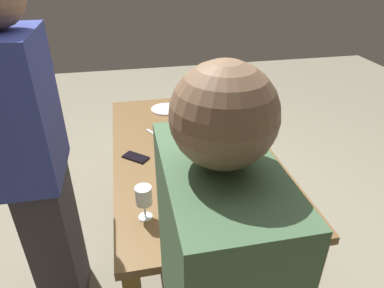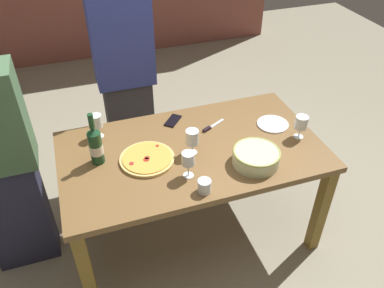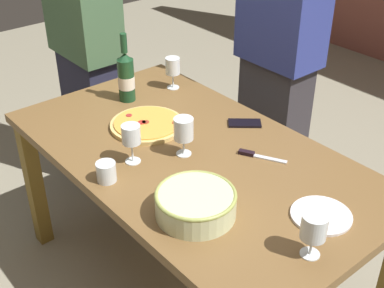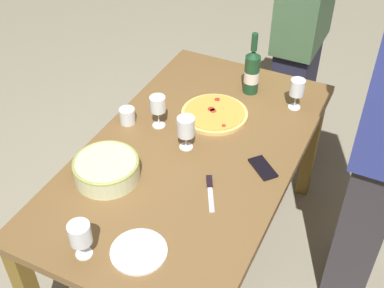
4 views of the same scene
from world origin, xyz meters
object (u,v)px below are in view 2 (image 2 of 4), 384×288
wine_bottle (96,145)px  wine_glass_near_pizza (188,159)px  side_plate (273,124)px  wine_glass_by_bottle (192,138)px  pizza_knife (211,127)px  wine_glass_far_left (301,123)px  cell_phone (173,121)px  cup_amber (204,186)px  serving_bowl (256,156)px  pizza (147,159)px  wine_glass_far_right (97,122)px  person_host (125,77)px  dining_table (192,161)px

wine_bottle → wine_glass_near_pizza: size_ratio=2.04×
side_plate → wine_glass_by_bottle: bearing=-169.7°
wine_glass_by_bottle → pizza_knife: bearing=46.3°
side_plate → pizza_knife: 0.41m
wine_glass_near_pizza → wine_glass_by_bottle: same height
wine_glass_far_left → cell_phone: bearing=149.1°
cup_amber → serving_bowl: bearing=18.8°
serving_bowl → pizza_knife: serving_bowl is taller
pizza → wine_glass_far_right: size_ratio=2.04×
wine_glass_near_pizza → person_host: size_ratio=0.09×
dining_table → wine_glass_near_pizza: size_ratio=9.86×
person_host → pizza_knife: bearing=18.2°
dining_table → cup_amber: (-0.05, -0.37, 0.13)m
wine_glass_far_left → dining_table: bearing=171.8°
serving_bowl → wine_glass_far_left: 0.41m
serving_bowl → person_host: bearing=118.5°
wine_glass_far_right → person_host: person_host is taller
pizza → wine_bottle: bearing=163.4°
wine_bottle → cell_phone: bearing=26.0°
cell_phone → wine_glass_by_bottle: bearing=-46.5°
wine_glass_by_bottle → pizza_knife: size_ratio=0.88×
pizza → serving_bowl: serving_bowl is taller
side_plate → pizza_knife: size_ratio=1.13×
wine_glass_far_right → person_host: bearing=59.4°
dining_table → side_plate: side_plate is taller
serving_bowl → cup_amber: (-0.36, -0.12, -0.01)m
side_plate → pizza_knife: bearing=166.1°
pizza → cell_phone: 0.43m
side_plate → cell_phone: (-0.62, 0.25, 0.00)m
wine_glass_by_bottle → pizza_knife: wine_glass_by_bottle is taller
wine_glass_far_right → side_plate: (1.11, -0.24, -0.11)m
pizza → wine_glass_by_bottle: 0.29m
wine_glass_by_bottle → wine_glass_far_right: bearing=145.7°
pizza → wine_glass_by_bottle: bearing=-3.7°
wine_bottle → wine_glass_near_pizza: wine_bottle is taller
dining_table → wine_bottle: size_ratio=4.84×
wine_glass_far_left → side_plate: size_ratio=0.73×
wine_bottle → cup_amber: 0.67m
side_plate → dining_table: bearing=-172.8°
wine_glass_by_bottle → side_plate: bearing=10.3°
wine_glass_near_pizza → wine_bottle: bearing=148.1°
cell_phone → wine_bottle: bearing=-112.9°
wine_glass_by_bottle → cell_phone: bearing=92.4°
serving_bowl → cell_phone: (-0.33, 0.57, -0.04)m
serving_bowl → cell_phone: 0.66m
pizza → pizza_knife: size_ratio=1.76×
wine_glass_far_left → side_plate: 0.22m
wine_glass_far_right → cell_phone: bearing=1.4°
cell_phone → pizza_knife: 0.26m
dining_table → serving_bowl: serving_bowl is taller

